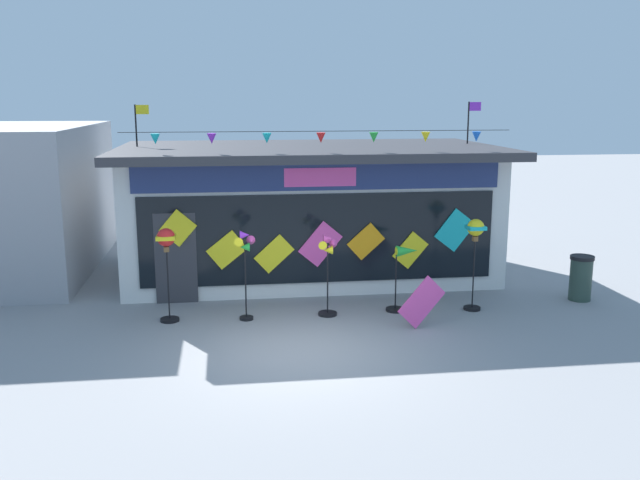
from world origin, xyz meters
name	(u,v)px	position (x,y,z in m)	size (l,w,h in m)	color
ground_plane	(300,351)	(0.00, 0.00, 0.00)	(80.00, 80.00, 0.00)	gray
kite_shop_building	(308,209)	(0.81, 5.57, 1.66)	(9.20, 5.39, 4.33)	silver
wind_spinner_far_left	(166,249)	(-2.43, 2.02, 1.49)	(0.38, 0.38, 1.91)	black
wind_spinner_left	(245,255)	(-0.89, 1.88, 1.35)	(0.42, 0.28, 1.85)	black
wind_spinner_center_left	(328,265)	(0.79, 1.95, 1.07)	(0.41, 0.39, 1.72)	black
wind_spinner_center_right	(403,267)	(2.41, 2.06, 0.95)	(0.66, 0.40, 1.41)	black
wind_spinner_right	(475,238)	(3.89, 1.93, 1.55)	(0.36, 0.36, 1.96)	black
trash_bin	(581,278)	(6.52, 2.30, 0.51)	(0.52, 0.52, 1.01)	#2D4238
display_kite_on_ground	(422,302)	(2.51, 0.99, 0.51)	(0.52, 0.03, 0.94)	#EA4CA3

